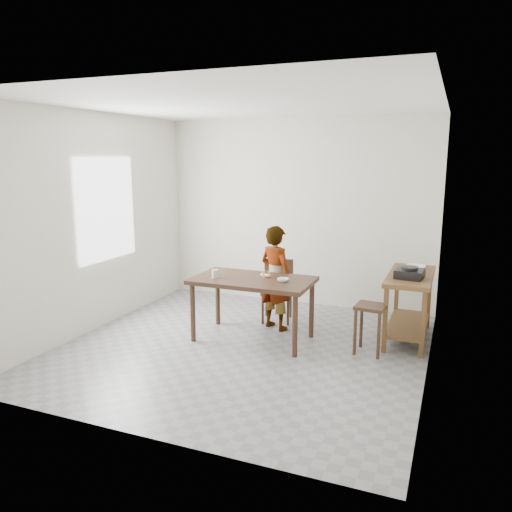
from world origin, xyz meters
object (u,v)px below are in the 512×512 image
at_px(child, 276,278).
at_px(prep_counter, 409,307).
at_px(stool, 370,329).
at_px(dining_table, 253,309).
at_px(dining_chair, 277,291).

bearing_deg(child, prep_counter, -147.81).
height_order(child, stool, child).
xyz_separation_m(dining_table, child, (0.12, 0.47, 0.29)).
xyz_separation_m(dining_table, dining_chair, (0.03, 0.76, 0.03)).
xyz_separation_m(prep_counter, stool, (-0.35, -0.62, -0.12)).
bearing_deg(stool, dining_chair, 153.11).
distance_m(dining_chair, stool, 1.50).
distance_m(prep_counter, dining_chair, 1.69).
xyz_separation_m(prep_counter, child, (-1.60, -0.23, 0.26)).
bearing_deg(stool, dining_table, -176.45).
bearing_deg(prep_counter, dining_table, -157.85).
bearing_deg(stool, prep_counter, 60.25).
xyz_separation_m(prep_counter, dining_chair, (-1.69, 0.06, 0.00)).
xyz_separation_m(dining_table, prep_counter, (1.72, 0.70, 0.03)).
distance_m(child, dining_chair, 0.40).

